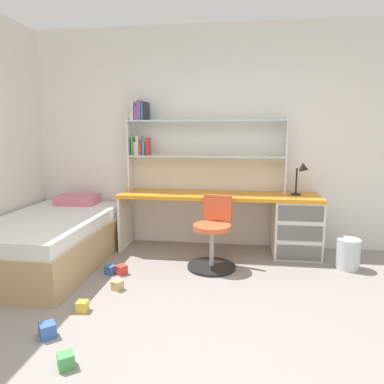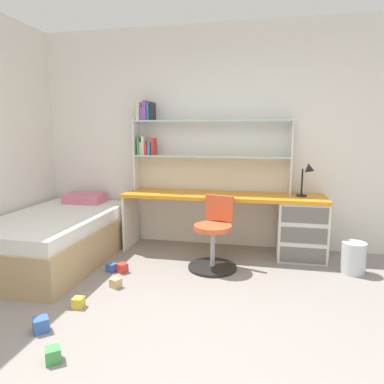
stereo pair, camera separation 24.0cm
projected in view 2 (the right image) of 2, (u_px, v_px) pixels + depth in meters
The scene contains 14 objects.
ground_plane at pixel (184, 376), 2.10m from camera, with size 5.90×6.08×0.02m, color gray.
room_shell at pixel (86, 140), 3.34m from camera, with size 5.90×6.08×2.73m.
desk at pixel (278, 222), 4.07m from camera, with size 2.38×0.55×0.72m.
bookshelf_hutch at pixel (189, 139), 4.28m from camera, with size 1.93×0.22×1.11m.
desk_lamp at pixel (308, 175), 3.94m from camera, with size 0.20×0.17×0.38m.
swivel_chair at pixel (214, 241), 3.72m from camera, with size 0.52×0.52×0.77m.
bed_platform at pixel (56, 237), 3.96m from camera, with size 1.14×1.90×0.65m.
waste_bin at pixel (353, 258), 3.60m from camera, with size 0.24×0.24×0.33m, color silver.
toy_block_blue_0 at pixel (41, 325), 2.55m from camera, with size 0.10×0.10×0.10m, color #3860B7.
toy_block_green_1 at pixel (53, 355), 2.21m from camera, with size 0.09×0.09×0.09m, color #479E51.
toy_block_red_2 at pixel (122, 268), 3.64m from camera, with size 0.09×0.09×0.09m, color red.
toy_block_natural_3 at pixel (116, 283), 3.28m from camera, with size 0.09×0.09×0.09m, color tan.
toy_block_yellow_4 at pixel (78, 303), 2.90m from camera, with size 0.09×0.09×0.09m, color gold.
toy_block_blue_5 at pixel (112, 268), 3.65m from camera, with size 0.09×0.09×0.09m, color #3860B7.
Camera 2 is at (0.44, -1.83, 1.44)m, focal length 32.61 mm.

